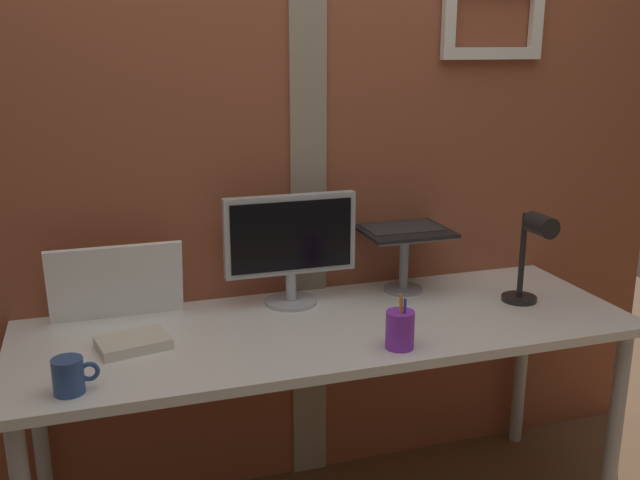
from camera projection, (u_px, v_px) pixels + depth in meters
name	position (u px, v px, depth m)	size (l,w,h in m)	color
brick_wall_back	(276.00, 142.00, 2.47)	(3.12, 0.16, 2.54)	brown
desk	(330.00, 344.00, 2.29)	(1.95, 0.67, 0.74)	white
monitor	(292.00, 241.00, 2.39)	(0.45, 0.18, 0.38)	#ADB2B7
laptop_stand	(404.00, 252.00, 2.53)	(0.28, 0.22, 0.22)	gray
laptop	(397.00, 210.00, 2.56)	(0.31, 0.29, 0.25)	black
whiteboard_panel	(116.00, 282.00, 2.27)	(0.42, 0.02, 0.26)	white
desk_lamp	(532.00, 249.00, 2.37)	(0.12, 0.20, 0.33)	black
pen_cup	(400.00, 329.00, 2.08)	(0.08, 0.08, 0.17)	purple
coffee_mug	(69.00, 376.00, 1.81)	(0.12, 0.08, 0.09)	#2D4C8C
paper_clutter_stack	(133.00, 343.00, 2.09)	(0.20, 0.14, 0.03)	silver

